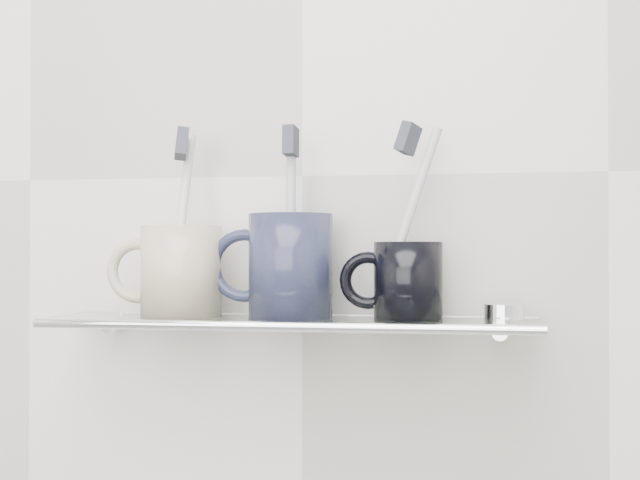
% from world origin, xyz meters
% --- Properties ---
extents(wall_back, '(2.50, 0.00, 2.50)m').
position_xyz_m(wall_back, '(0.00, 1.10, 1.25)').
color(wall_back, silver).
rests_on(wall_back, ground).
extents(shelf_glass, '(0.50, 0.12, 0.01)m').
position_xyz_m(shelf_glass, '(0.00, 1.04, 1.10)').
color(shelf_glass, silver).
rests_on(shelf_glass, wall_back).
extents(shelf_rail, '(0.50, 0.01, 0.01)m').
position_xyz_m(shelf_rail, '(0.00, 0.98, 1.10)').
color(shelf_rail, silver).
rests_on(shelf_rail, shelf_glass).
extents(bracket_left, '(0.02, 0.03, 0.02)m').
position_xyz_m(bracket_left, '(-0.21, 1.09, 1.09)').
color(bracket_left, silver).
rests_on(bracket_left, wall_back).
extents(bracket_right, '(0.02, 0.03, 0.02)m').
position_xyz_m(bracket_right, '(0.21, 1.09, 1.09)').
color(bracket_right, silver).
rests_on(bracket_right, wall_back).
extents(mug_left, '(0.09, 0.09, 0.09)m').
position_xyz_m(mug_left, '(-0.12, 1.04, 1.15)').
color(mug_left, beige).
rests_on(mug_left, shelf_glass).
extents(mug_left_handle, '(0.07, 0.01, 0.07)m').
position_xyz_m(mug_left_handle, '(-0.17, 1.04, 1.15)').
color(mug_left_handle, beige).
rests_on(mug_left_handle, mug_left).
extents(toothbrush_left, '(0.02, 0.06, 0.19)m').
position_xyz_m(toothbrush_left, '(-0.12, 1.04, 1.20)').
color(toothbrush_left, silver).
rests_on(toothbrush_left, mug_left).
extents(bristles_left, '(0.02, 0.03, 0.04)m').
position_xyz_m(bristles_left, '(-0.12, 1.04, 1.28)').
color(bristles_left, '#313540').
rests_on(bristles_left, toothbrush_left).
extents(mug_center, '(0.11, 0.11, 0.11)m').
position_xyz_m(mug_center, '(-0.00, 1.04, 1.15)').
color(mug_center, '#191B36').
rests_on(mug_center, shelf_glass).
extents(mug_center_handle, '(0.08, 0.01, 0.08)m').
position_xyz_m(mug_center_handle, '(-0.05, 1.04, 1.15)').
color(mug_center_handle, '#191B36').
rests_on(mug_center_handle, mug_center).
extents(toothbrush_center, '(0.01, 0.03, 0.19)m').
position_xyz_m(toothbrush_center, '(-0.00, 1.04, 1.20)').
color(toothbrush_center, '#B8B8B8').
rests_on(toothbrush_center, mug_center).
extents(bristles_center, '(0.01, 0.03, 0.03)m').
position_xyz_m(bristles_center, '(-0.00, 1.04, 1.28)').
color(bristles_center, '#313540').
rests_on(bristles_center, toothbrush_center).
extents(mug_right, '(0.08, 0.08, 0.08)m').
position_xyz_m(mug_right, '(0.12, 1.04, 1.14)').
color(mug_right, black).
rests_on(mug_right, shelf_glass).
extents(mug_right_handle, '(0.06, 0.01, 0.06)m').
position_xyz_m(mug_right_handle, '(0.08, 1.04, 1.14)').
color(mug_right_handle, black).
rests_on(mug_right_handle, mug_right).
extents(toothbrush_right, '(0.07, 0.03, 0.18)m').
position_xyz_m(toothbrush_right, '(0.12, 1.04, 1.20)').
color(toothbrush_right, silver).
rests_on(toothbrush_right, mug_right).
extents(bristles_right, '(0.03, 0.03, 0.04)m').
position_xyz_m(bristles_right, '(0.12, 1.04, 1.28)').
color(bristles_right, '#313540').
rests_on(bristles_right, toothbrush_right).
extents(chrome_cap, '(0.04, 0.04, 0.02)m').
position_xyz_m(chrome_cap, '(0.21, 1.04, 1.11)').
color(chrome_cap, silver).
rests_on(chrome_cap, shelf_glass).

